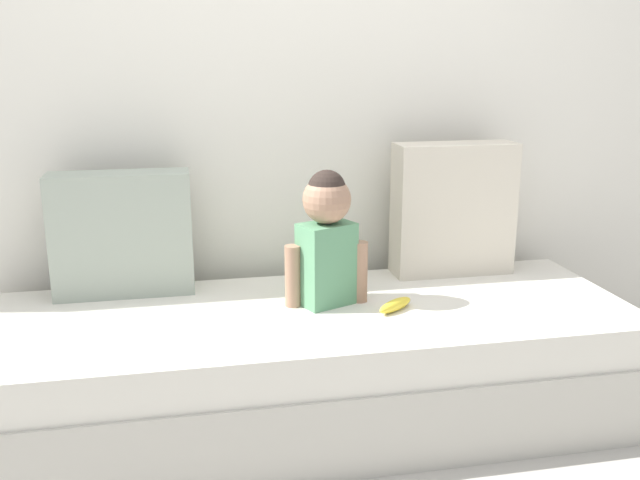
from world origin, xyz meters
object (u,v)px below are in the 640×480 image
(throw_pillow_left, at_px, (122,234))
(couch, at_px, (311,365))
(toddler, at_px, (327,234))
(banana, at_px, (395,305))
(throw_pillow_right, at_px, (453,209))

(throw_pillow_left, bearing_deg, couch, -25.97)
(throw_pillow_left, bearing_deg, toddler, -20.38)
(throw_pillow_left, height_order, toddler, toddler)
(toddler, bearing_deg, banana, -28.06)
(throw_pillow_right, xyz_separation_m, banana, (-0.35, -0.38, -0.24))
(throw_pillow_right, bearing_deg, banana, -132.96)
(couch, distance_m, throw_pillow_right, 0.86)
(couch, bearing_deg, throw_pillow_left, 154.03)
(couch, xyz_separation_m, banana, (0.29, -0.07, 0.23))
(toddler, bearing_deg, couch, -143.95)
(throw_pillow_right, distance_m, banana, 0.57)
(couch, distance_m, throw_pillow_left, 0.84)
(banana, bearing_deg, throw_pillow_left, 157.72)
(throw_pillow_right, distance_m, toddler, 0.63)
(toddler, bearing_deg, throw_pillow_left, 159.62)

